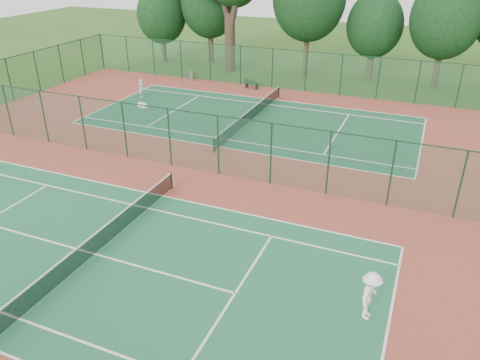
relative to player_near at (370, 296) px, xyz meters
name	(u,v)px	position (x,y,z in m)	size (l,w,h in m)	color
ground	(195,169)	(-11.13, 8.36, -0.96)	(120.00, 120.00, 0.00)	#30591B
red_pad	(195,169)	(-11.13, 8.36, -0.95)	(40.00, 36.00, 0.01)	brown
court_near	(95,254)	(-11.13, -0.64, -0.94)	(23.77, 10.97, 0.01)	#20653E
court_far	(251,120)	(-11.13, 17.36, -0.94)	(23.77, 10.97, 0.01)	#1A5532
fence_north	(289,70)	(-11.13, 26.36, 0.81)	(40.00, 0.09, 3.50)	#1C5532
fence_divider	(193,141)	(-11.13, 8.36, 0.81)	(40.00, 0.09, 3.50)	#194C32
tennis_net_near	(93,244)	(-11.13, -0.64, -0.41)	(0.10, 12.90, 0.97)	#13351C
tennis_net_far	(251,114)	(-11.13, 17.36, -0.41)	(0.10, 12.90, 0.97)	#143822
player_near	(370,296)	(0.00, 0.00, 0.00)	(1.21, 0.69, 1.87)	white
player_far	(141,88)	(-21.82, 19.20, -0.17)	(0.56, 0.37, 1.53)	silver
trash_bin	(192,76)	(-20.53, 25.78, -0.54)	(0.46, 0.46, 0.82)	slate
bench	(251,84)	(-14.26, 25.28, -0.52)	(1.40, 0.74, 0.83)	#12331B
kit_bag	(143,105)	(-20.26, 16.93, -0.78)	(0.89, 0.33, 0.33)	white
stray_ball_a	(310,193)	(-4.18, 8.06, -0.91)	(0.08, 0.08, 0.08)	#C8D732
stray_ball_b	(284,189)	(-5.60, 7.99, -0.91)	(0.07, 0.07, 0.07)	#D1DE33
stray_ball_c	(194,173)	(-10.86, 7.77, -0.91)	(0.08, 0.08, 0.08)	gold
evergreen_row	(311,74)	(-10.63, 32.61, -0.96)	(39.00, 5.00, 12.00)	black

